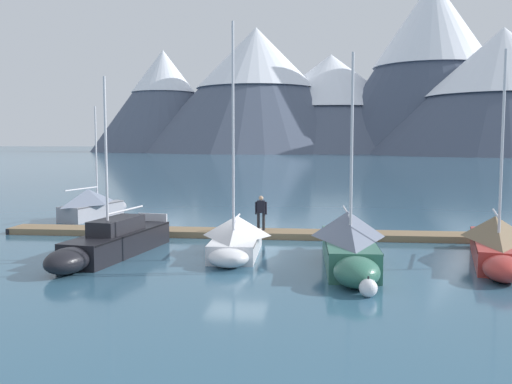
{
  "coord_description": "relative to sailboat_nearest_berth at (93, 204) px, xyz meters",
  "views": [
    {
      "loc": [
        3.99,
        -23.37,
        4.72
      ],
      "look_at": [
        0.0,
        6.0,
        2.0
      ],
      "focal_mm": 40.22,
      "sensor_mm": 36.0,
      "label": 1
    }
  ],
  "objects": [
    {
      "name": "mooring_buoy_inner_mooring",
      "position": [
        15.35,
        -15.33,
        -0.58
      ],
      "size": [
        0.56,
        0.56,
        0.64
      ],
      "color": "white",
      "rests_on": "ground"
    },
    {
      "name": "sailboat_second_berth",
      "position": [
        5.47,
        -10.83,
        -0.25
      ],
      "size": [
        2.58,
        7.99,
        7.16
      ],
      "color": "black",
      "rests_on": "ground"
    },
    {
      "name": "ground_plane",
      "position": [
        10.29,
        -9.12,
        -0.86
      ],
      "size": [
        700.0,
        700.0,
        0.0
      ],
      "primitive_type": "plane",
      "color": "#335B75"
    },
    {
      "name": "sailboat_mid_dock_starboard",
      "position": [
        14.88,
        -11.13,
        0.08
      ],
      "size": [
        2.25,
        7.47,
        7.8
      ],
      "color": "#336B56",
      "rests_on": "ground"
    },
    {
      "name": "sailboat_nearest_berth",
      "position": [
        0.0,
        0.0,
        0.0
      ],
      "size": [
        2.63,
        5.67,
        6.69
      ],
      "color": "#93939E",
      "rests_on": "ground"
    },
    {
      "name": "sailboat_mid_dock_port",
      "position": [
        10.35,
        -9.67,
        -0.1
      ],
      "size": [
        2.23,
        5.42,
        9.23
      ],
      "color": "silver",
      "rests_on": "ground"
    },
    {
      "name": "sailboat_far_berth",
      "position": [
        20.5,
        -9.73,
        -0.05
      ],
      "size": [
        2.9,
        7.63,
        7.95
      ],
      "color": "#B2332D",
      "rests_on": "ground"
    },
    {
      "name": "mountain_east_summit",
      "position": [
        49.53,
        188.15,
        32.54
      ],
      "size": [
        80.6,
        80.6,
        62.94
      ],
      "color": "#424C60",
      "rests_on": "ground"
    },
    {
      "name": "mountain_central_massif",
      "position": [
        -15.84,
        189.3,
        24.28
      ],
      "size": [
        89.47,
        89.47,
        47.52
      ],
      "color": "#4C566B",
      "rests_on": "ground"
    },
    {
      "name": "mountain_west_summit",
      "position": [
        -53.18,
        190.66,
        19.95
      ],
      "size": [
        57.3,
        57.3,
        39.92
      ],
      "color": "#4C566B",
      "rests_on": "ground"
    },
    {
      "name": "dock",
      "position": [
        10.29,
        -5.12,
        -0.71
      ],
      "size": [
        24.36,
        2.32,
        0.3
      ],
      "color": "#846B4C",
      "rests_on": "ground"
    },
    {
      "name": "mountain_shoulder_ridge",
      "position": [
        12.72,
        198.46,
        19.51
      ],
      "size": [
        95.47,
        95.47,
        38.05
      ],
      "color": "#4C566B",
      "rests_on": "ground"
    },
    {
      "name": "person_on_dock",
      "position": [
        10.79,
        -5.01,
        0.4
      ],
      "size": [
        0.59,
        0.23,
        1.69
      ],
      "color": "#232328",
      "rests_on": "dock"
    },
    {
      "name": "mountain_rear_spur",
      "position": [
        67.37,
        161.96,
        20.66
      ],
      "size": [
        85.58,
        85.58,
        40.3
      ],
      "color": "#424C60",
      "rests_on": "ground"
    }
  ]
}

